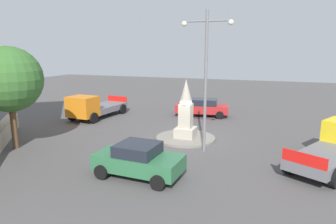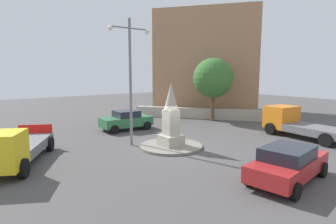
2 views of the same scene
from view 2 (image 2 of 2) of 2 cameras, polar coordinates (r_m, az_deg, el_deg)
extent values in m
plane|color=#4F4C4C|center=(16.51, 0.61, -7.31)|extent=(80.00, 80.00, 0.00)
cylinder|color=gray|center=(16.49, 0.61, -7.07)|extent=(3.73, 3.73, 0.14)
cube|color=#B2AA99|center=(16.40, 0.62, -5.80)|extent=(1.21, 1.21, 0.62)
cube|color=#B2AA99|center=(16.18, 0.62, -2.16)|extent=(0.77, 0.77, 1.50)
cone|color=#B2AA99|center=(15.98, 0.63, 3.21)|extent=(0.85, 0.85, 1.55)
cylinder|color=slate|center=(16.59, -7.78, 5.87)|extent=(0.16, 0.16, 7.53)
cylinder|color=slate|center=(16.49, -9.92, 16.96)|extent=(1.21, 0.08, 0.08)
cylinder|color=slate|center=(17.08, -6.15, 16.72)|extent=(1.21, 0.08, 0.08)
sphere|color=#F2EACC|center=(16.21, -11.89, 16.71)|extent=(0.28, 0.28, 0.28)
sphere|color=#F2EACC|center=(17.38, -4.37, 16.26)|extent=(0.28, 0.28, 0.28)
cube|color=#2D6B42|center=(21.59, -8.66, -1.93)|extent=(3.96, 2.01, 0.69)
cube|color=#1E232D|center=(21.50, -8.64, -0.35)|extent=(1.82, 1.75, 0.50)
cylinder|color=black|center=(20.30, -11.00, -3.61)|extent=(0.65, 0.25, 0.64)
cylinder|color=black|center=(21.94, -12.85, -2.79)|extent=(0.65, 0.25, 0.64)
cylinder|color=black|center=(21.47, -4.34, -2.85)|extent=(0.65, 0.25, 0.64)
cylinder|color=black|center=(23.03, -6.57, -2.13)|extent=(0.65, 0.25, 0.64)
cube|color=#B22323|center=(12.37, 23.67, -10.21)|extent=(4.59, 2.34, 0.65)
cube|color=#1E232D|center=(12.06, 23.55, -7.80)|extent=(2.36, 1.89, 0.51)
cylinder|color=black|center=(14.13, 22.56, -9.26)|extent=(0.66, 0.31, 0.64)
cylinder|color=black|center=(13.62, 29.46, -10.35)|extent=(0.66, 0.31, 0.64)
cylinder|color=black|center=(11.48, 16.54, -12.99)|extent=(0.66, 0.31, 0.64)
cylinder|color=black|center=(10.84, 24.95, -14.71)|extent=(0.66, 0.31, 0.64)
cube|color=slate|center=(16.13, -27.73, -6.20)|extent=(3.61, 4.43, 0.48)
cube|color=red|center=(17.86, -25.79, -3.16)|extent=(1.66, 0.94, 0.50)
cylinder|color=black|center=(13.23, -27.81, -10.31)|extent=(0.65, 0.87, 0.84)
cylinder|color=black|center=(17.02, -23.27, -6.05)|extent=(0.65, 0.87, 0.84)
cylinder|color=black|center=(17.61, -29.40, -5.98)|extent=(0.65, 0.87, 0.84)
cube|color=orange|center=(21.75, 22.44, -0.92)|extent=(2.26, 1.86, 1.58)
cube|color=slate|center=(20.39, 28.58, -3.43)|extent=(2.47, 4.00, 0.49)
cylinder|color=black|center=(21.09, 20.48, -3.26)|extent=(0.36, 0.86, 0.84)
cylinder|color=black|center=(22.77, 23.77, -2.63)|extent=(0.36, 0.86, 0.84)
cylinder|color=black|center=(18.99, 29.90, -5.05)|extent=(0.36, 0.86, 0.84)
cube|color=#B2AA99|center=(26.88, 6.69, -0.28)|extent=(8.43, 10.79, 1.00)
cube|color=#A87A56|center=(32.01, 8.40, 9.95)|extent=(12.82, 13.37, 10.94)
cylinder|color=brown|center=(25.61, 9.20, 1.15)|extent=(0.34, 0.34, 2.68)
sphere|color=#386B2D|center=(25.44, 9.34, 6.99)|extent=(3.62, 3.62, 3.62)
camera|label=1|loc=(30.39, -28.73, 9.24)|focal=31.98mm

